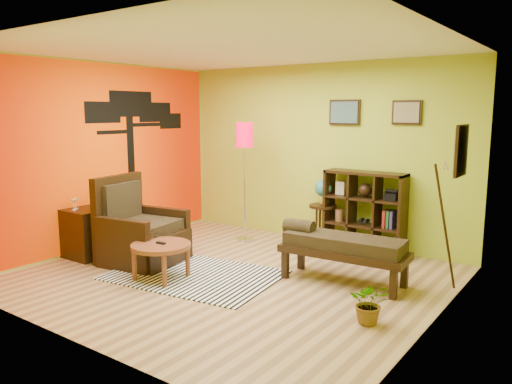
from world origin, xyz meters
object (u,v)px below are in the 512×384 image
Objects in this scene: coffee_table at (161,249)px; bench at (340,246)px; cube_shelf at (365,212)px; floor_lamp at (245,146)px; armchair at (139,236)px; potted_plant at (370,307)px; globe_table at (323,195)px; side_cabinet at (87,233)px.

coffee_table is 2.20m from bench.
bench is (0.30, -1.42, -0.14)m from cube_shelf.
floor_lamp is at bearing 97.83° from coffee_table.
armchair is 2.78m from bench.
floor_lamp is at bearing 73.94° from armchair.
floor_lamp is 4.41× the size of potted_plant.
armchair is 0.63× the size of floor_lamp.
bench reaches higher than coffee_table.
globe_table is at bearing 23.30° from floor_lamp.
globe_table is at bearing -179.39° from cube_shelf.
globe_table is 1.76m from bench.
potted_plant is at bearing -52.78° from globe_table.
side_cabinet is 3.60m from bench.
coffee_table is 2.77m from globe_table.
side_cabinet is 0.53× the size of floor_lamp.
coffee_table is at bearing -82.17° from floor_lamp.
floor_lamp is at bearing -164.79° from cube_shelf.
floor_lamp reaches higher than side_cabinet.
floor_lamp is at bearing 58.11° from side_cabinet.
coffee_table is 1.71× the size of potted_plant.
potted_plant is (4.20, 0.20, -0.18)m from side_cabinet.
cube_shelf reaches higher than side_cabinet.
globe_table is at bearing 46.42° from side_cabinet.
bench is at bearing -54.75° from globe_table.
floor_lamp reaches higher than cube_shelf.
cube_shelf is at bearing 102.01° from bench.
cube_shelf is at bearing 0.61° from globe_table.
globe_table is (1.14, 0.49, -0.75)m from floor_lamp.
floor_lamp reaches higher than armchair.
coffee_table reaches higher than potted_plant.
coffee_table is 0.71× the size of globe_table.
cube_shelf is (2.35, 2.26, 0.24)m from armchair.
coffee_table is 0.61× the size of cube_shelf.
cube_shelf is at bearing 59.33° from coffee_table.
bench is at bearing 18.32° from side_cabinet.
side_cabinet is 0.84× the size of cube_shelf.
potted_plant is (1.08, -2.35, -0.43)m from cube_shelf.
coffee_table is at bearing -120.67° from cube_shelf.
armchair is 0.82m from side_cabinet.
bench is at bearing -77.99° from cube_shelf.
floor_lamp is at bearing 156.79° from bench.
cube_shelf reaches higher than bench.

